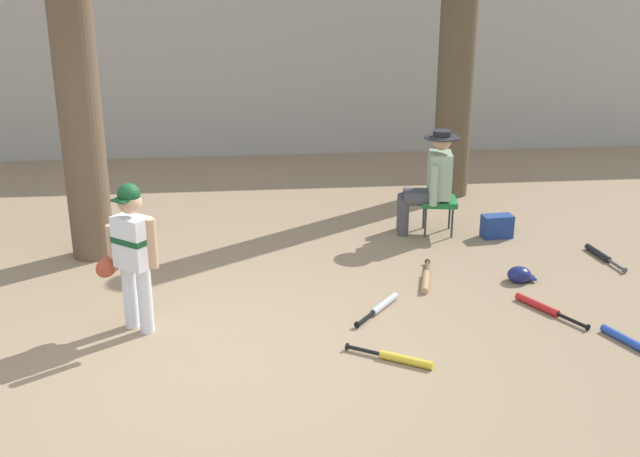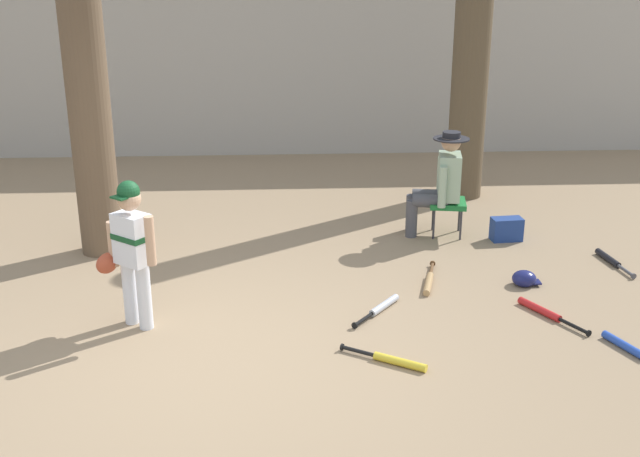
{
  "view_description": "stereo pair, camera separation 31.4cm",
  "coord_description": "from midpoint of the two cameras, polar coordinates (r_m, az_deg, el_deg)",
  "views": [
    {
      "loc": [
        0.22,
        -5.5,
        3.07
      ],
      "look_at": [
        0.88,
        0.98,
        0.75
      ],
      "focal_mm": 43.88,
      "sensor_mm": 36.0,
      "label": 1
    },
    {
      "loc": [
        0.53,
        -5.53,
        3.07
      ],
      "look_at": [
        0.88,
        0.98,
        0.75
      ],
      "focal_mm": 43.88,
      "sensor_mm": 36.0,
      "label": 2
    }
  ],
  "objects": [
    {
      "name": "bat_aluminum_silver",
      "position": [
        7.12,
        3.23,
        -5.69
      ],
      "size": [
        0.49,
        0.61,
        0.07
      ],
      "color": "#B7BCC6",
      "rests_on": "ground"
    },
    {
      "name": "batting_helmet_navy",
      "position": [
        7.89,
        13.25,
        -3.32
      ],
      "size": [
        0.28,
        0.21,
        0.16
      ],
      "color": "navy",
      "rests_on": "ground"
    },
    {
      "name": "bat_wood_tan",
      "position": [
        7.72,
        6.57,
        -3.72
      ],
      "size": [
        0.26,
        0.76,
        0.07
      ],
      "color": "tan",
      "rests_on": "ground"
    },
    {
      "name": "tree_behind_spectator",
      "position": [
        10.25,
        9.03,
        11.74
      ],
      "size": [
        0.74,
        0.74,
        4.16
      ],
      "color": "brown",
      "rests_on": "ground"
    },
    {
      "name": "ground_plane",
      "position": [
        6.32,
        -8.64,
        -9.71
      ],
      "size": [
        60.0,
        60.0,
        0.0
      ],
      "primitive_type": "plane",
      "color": "#937A5B"
    },
    {
      "name": "bat_red_barrel",
      "position": [
        7.33,
        14.75,
        -5.59
      ],
      "size": [
        0.44,
        0.73,
        0.07
      ],
      "color": "red",
      "rests_on": "ground"
    },
    {
      "name": "tree_near_player",
      "position": [
        8.23,
        -18.77,
        13.56
      ],
      "size": [
        0.59,
        0.59,
        5.27
      ],
      "color": "brown",
      "rests_on": "ground"
    },
    {
      "name": "bat_yellow_trainer",
      "position": [
        6.27,
        4.36,
        -9.44
      ],
      "size": [
        0.66,
        0.44,
        0.07
      ],
      "color": "yellow",
      "rests_on": "ground"
    },
    {
      "name": "young_ballplayer",
      "position": [
        6.7,
        -14.91,
        -1.42
      ],
      "size": [
        0.59,
        0.41,
        1.31
      ],
      "color": "white",
      "rests_on": "ground"
    },
    {
      "name": "seated_spectator",
      "position": [
        8.89,
        7.1,
        3.58
      ],
      "size": [
        0.68,
        0.54,
        1.2
      ],
      "color": "#47474C",
      "rests_on": "ground"
    },
    {
      "name": "concrete_back_wall",
      "position": [
        12.45,
        -7.7,
        12.15
      ],
      "size": [
        18.0,
        0.36,
        2.99
      ],
      "primitive_type": "cube",
      "color": "#ADA89E",
      "rests_on": "ground"
    },
    {
      "name": "bat_blue_youth",
      "position": [
        6.93,
        20.42,
        -7.75
      ],
      "size": [
        0.34,
        0.73,
        0.07
      ],
      "color": "#2347AD",
      "rests_on": "ground"
    },
    {
      "name": "handbag_beside_stool",
      "position": [
        9.03,
        11.82,
        0.16
      ],
      "size": [
        0.36,
        0.21,
        0.26
      ],
      "primitive_type": "cube",
      "rotation": [
        0.0,
        0.0,
        0.09
      ],
      "color": "navy",
      "rests_on": "ground"
    },
    {
      "name": "bat_black_composite",
      "position": [
        8.74,
        18.84,
        -1.85
      ],
      "size": [
        0.15,
        0.71,
        0.07
      ],
      "color": "black",
      "rests_on": "ground"
    },
    {
      "name": "folding_stool",
      "position": [
        8.98,
        7.65,
        1.87
      ],
      "size": [
        0.46,
        0.46,
        0.41
      ],
      "color": "#196B2D",
      "rests_on": "ground"
    }
  ]
}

